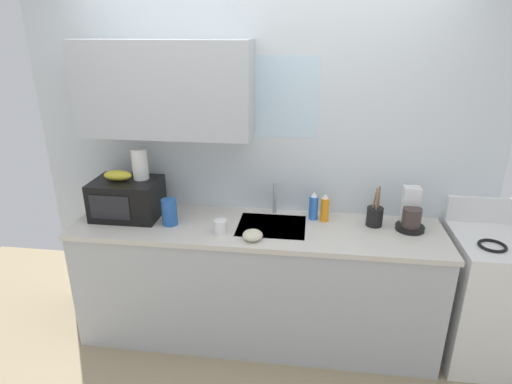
% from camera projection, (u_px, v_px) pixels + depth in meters
% --- Properties ---
extents(kitchen_wall_assembly, '(3.30, 0.42, 2.50)m').
position_uv_depth(kitchen_wall_assembly, '(243.00, 147.00, 3.04)').
color(kitchen_wall_assembly, silver).
rests_on(kitchen_wall_assembly, ground).
extents(counter_unit, '(2.53, 0.63, 0.90)m').
position_uv_depth(counter_unit, '(256.00, 281.00, 3.08)').
color(counter_unit, '#B2B7BC').
rests_on(counter_unit, ground).
extents(sink_faucet, '(0.03, 0.03, 0.23)m').
position_uv_depth(sink_faucet, '(275.00, 198.00, 3.08)').
color(sink_faucet, '#B2B5BA').
rests_on(sink_faucet, counter_unit).
extents(stove_range, '(0.60, 0.60, 1.08)m').
position_uv_depth(stove_range, '(492.00, 298.00, 2.88)').
color(stove_range, white).
rests_on(stove_range, ground).
extents(microwave, '(0.46, 0.35, 0.27)m').
position_uv_depth(microwave, '(127.00, 198.00, 3.03)').
color(microwave, black).
rests_on(microwave, counter_unit).
extents(banana_bunch, '(0.20, 0.11, 0.07)m').
position_uv_depth(banana_bunch, '(118.00, 175.00, 2.97)').
color(banana_bunch, gold).
rests_on(banana_bunch, microwave).
extents(paper_towel_roll, '(0.11, 0.11, 0.22)m').
position_uv_depth(paper_towel_roll, '(140.00, 164.00, 2.97)').
color(paper_towel_roll, white).
rests_on(paper_towel_roll, microwave).
extents(coffee_maker, '(0.19, 0.21, 0.28)m').
position_uv_depth(coffee_maker, '(411.00, 214.00, 2.85)').
color(coffee_maker, black).
rests_on(coffee_maker, counter_unit).
extents(dish_soap_bottle_blue, '(0.06, 0.06, 0.20)m').
position_uv_depth(dish_soap_bottle_blue, '(314.00, 206.00, 3.00)').
color(dish_soap_bottle_blue, blue).
rests_on(dish_soap_bottle_blue, counter_unit).
extents(dish_soap_bottle_orange, '(0.06, 0.06, 0.21)m').
position_uv_depth(dish_soap_bottle_orange, '(325.00, 208.00, 2.96)').
color(dish_soap_bottle_orange, orange).
rests_on(dish_soap_bottle_orange, counter_unit).
extents(cereal_canister, '(0.10, 0.10, 0.18)m').
position_uv_depth(cereal_canister, '(169.00, 212.00, 2.91)').
color(cereal_canister, '#2659A5').
rests_on(cereal_canister, counter_unit).
extents(mug_white, '(0.08, 0.08, 0.09)m').
position_uv_depth(mug_white, '(221.00, 227.00, 2.80)').
color(mug_white, white).
rests_on(mug_white, counter_unit).
extents(utensil_crock, '(0.11, 0.11, 0.28)m').
position_uv_depth(utensil_crock, '(375.00, 216.00, 2.90)').
color(utensil_crock, black).
rests_on(utensil_crock, counter_unit).
extents(small_bowl, '(0.13, 0.13, 0.06)m').
position_uv_depth(small_bowl, '(253.00, 235.00, 2.72)').
color(small_bowl, beige).
rests_on(small_bowl, counter_unit).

